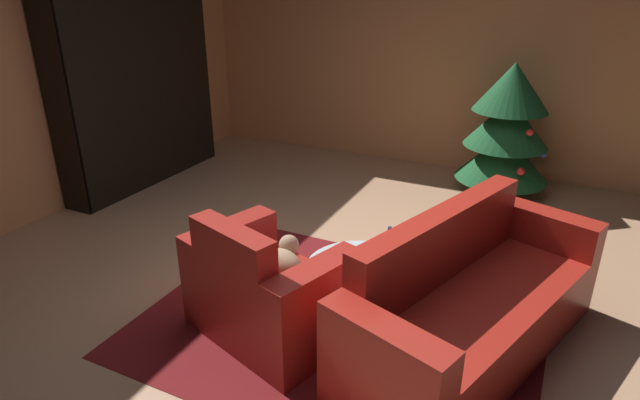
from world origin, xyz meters
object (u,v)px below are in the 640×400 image
bookshelf_unit (148,86)px  couch_red (469,308)px  book_stack_on_table (370,265)px  coffee_table (363,273)px  bottle_on_table (389,246)px  decorated_tree (507,128)px  armchair_red (267,292)px

bookshelf_unit → couch_red: bearing=-22.1°
bookshelf_unit → book_stack_on_table: bearing=-27.2°
coffee_table → bottle_on_table: (0.10, 0.17, 0.13)m
book_stack_on_table → bookshelf_unit: bearing=152.8°
bookshelf_unit → coffee_table: bearing=-27.1°
book_stack_on_table → bottle_on_table: 0.21m
couch_red → bottle_on_table: couch_red is taller
book_stack_on_table → decorated_tree: decorated_tree is taller
bookshelf_unit → bottle_on_table: bearing=-23.9°
armchair_red → couch_red: couch_red is taller
couch_red → armchair_red: bearing=-161.8°
bookshelf_unit → coffee_table: 3.57m
coffee_table → decorated_tree: size_ratio=0.54×
decorated_tree → armchair_red: bearing=-107.1°
bottle_on_table → bookshelf_unit: bearing=156.1°
couch_red → coffee_table: (-0.66, -0.07, 0.10)m
couch_red → coffee_table: size_ratio=2.85×
book_stack_on_table → couch_red: bearing=9.3°
decorated_tree → bookshelf_unit: bearing=-161.7°
bookshelf_unit → armchair_red: 3.33m
armchair_red → bottle_on_table: size_ratio=4.95×
armchair_red → coffee_table: armchair_red is taller
couch_red → book_stack_on_table: bearing=-170.7°
bottle_on_table → armchair_red: bearing=-141.4°
bottle_on_table → decorated_tree: bearing=82.6°
bookshelf_unit → bottle_on_table: size_ratio=9.25×
coffee_table → book_stack_on_table: (0.05, -0.03, 0.09)m
bookshelf_unit → decorated_tree: 3.77m
coffee_table → bottle_on_table: bottle_on_table is taller
bookshelf_unit → couch_red: size_ratio=1.02×
bottle_on_table → decorated_tree: (0.34, 2.61, 0.16)m
armchair_red → book_stack_on_table: 0.66m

